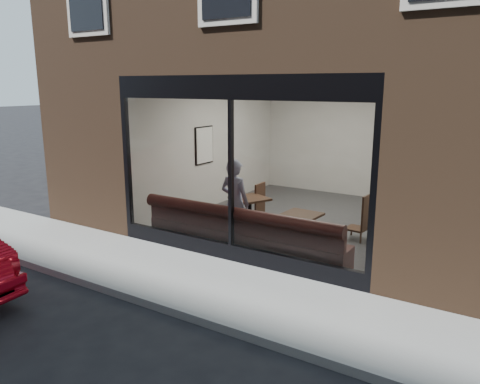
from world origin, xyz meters
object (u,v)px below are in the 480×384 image
Objects in this scene: banquette at (243,242)px; cafe_table_left at (250,199)px; cafe_chair_left at (252,214)px; person at (235,203)px; cafe_table_right at (301,215)px; cafe_chair_right at (356,228)px.

banquette is 1.36m from cafe_table_left.
cafe_table_left is at bearing 115.05° from cafe_chair_left.
person is (-0.38, 0.30, 0.62)m from banquette.
cafe_table_right is at bearing -21.76° from cafe_table_left.
cafe_chair_right is at bearing 19.75° from cafe_table_left.
cafe_table_left is at bearing 158.24° from cafe_table_right.
cafe_table_left is at bearing 25.63° from cafe_chair_right.
cafe_table_left is 0.81m from cafe_chair_left.
cafe_table_right reaches higher than cafe_chair_left.
cafe_table_left and cafe_table_right have the same top height.
cafe_table_left is 1.04× the size of cafe_table_right.
person is 1.29m from cafe_table_right.
person reaches higher than cafe_table_left.
banquette is 0.78m from person.
person is at bearing 106.95° from cafe_chair_left.
banquette reaches higher than cafe_chair_left.
person is at bearing 45.82° from cafe_chair_right.
cafe_table_left is 1.63× the size of cafe_chair_left.
banquette reaches higher than cafe_chair_right.
cafe_chair_right is (1.87, 1.57, -0.61)m from person.
banquette is at bearing 115.16° from cafe_chair_left.
cafe_chair_left is at bearing -69.58° from person.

